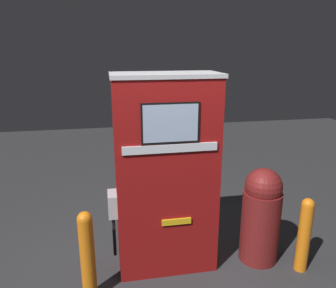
# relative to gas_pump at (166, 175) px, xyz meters

# --- Properties ---
(ground_plane) EXTENTS (14.00, 14.00, 0.00)m
(ground_plane) POSITION_rel_gas_pump_xyz_m (0.00, -0.24, -1.06)
(ground_plane) COLOR #2D2D30
(gas_pump) EXTENTS (1.14, 0.53, 2.11)m
(gas_pump) POSITION_rel_gas_pump_xyz_m (0.00, 0.00, 0.00)
(gas_pump) COLOR maroon
(gas_pump) RESTS_ON ground_plane
(safety_bollard) EXTENTS (0.14, 0.14, 0.92)m
(safety_bollard) POSITION_rel_gas_pump_xyz_m (-0.82, -0.40, -0.57)
(safety_bollard) COLOR orange
(safety_bollard) RESTS_ON ground_plane
(trash_bin) EXTENTS (0.43, 0.43, 1.10)m
(trash_bin) POSITION_rel_gas_pump_xyz_m (1.05, -0.12, -0.50)
(trash_bin) COLOR maroon
(trash_bin) RESTS_ON ground_plane
(safety_bollard_far) EXTENTS (0.13, 0.13, 0.85)m
(safety_bollard_far) POSITION_rel_gas_pump_xyz_m (1.43, -0.39, -0.61)
(safety_bollard_far) COLOR orange
(safety_bollard_far) RESTS_ON ground_plane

